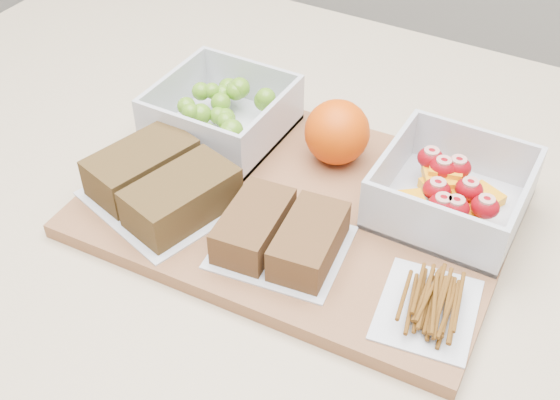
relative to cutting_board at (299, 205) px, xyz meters
The scene contains 7 objects.
cutting_board is the anchor object (origin of this frame).
grape_container 0.15m from the cutting_board, 153.83° to the left, with size 0.14×0.14×0.06m.
fruit_container 0.15m from the cutting_board, 23.21° to the left, with size 0.14×0.14×0.06m.
orange 0.09m from the cutting_board, 88.41° to the left, with size 0.07×0.07×0.07m, color #E64B05.
sandwich_bag_left 0.14m from the cutting_board, 151.18° to the right, with size 0.17×0.16×0.04m.
sandwich_bag_center 0.08m from the cutting_board, 75.69° to the right, with size 0.13×0.12×0.04m.
pretzel_bag 0.18m from the cutting_board, 24.06° to the right, with size 0.10×0.11×0.02m.
Camera 1 is at (0.26, -0.46, 1.39)m, focal length 45.00 mm.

